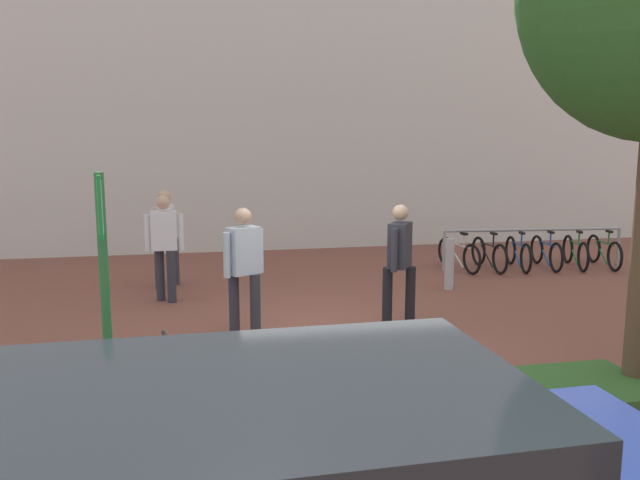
{
  "coord_description": "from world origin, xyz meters",
  "views": [
    {
      "loc": [
        -1.73,
        -7.47,
        2.58
      ],
      "look_at": [
        0.19,
        1.78,
        1.09
      ],
      "focal_mm": 35.37,
      "sensor_mm": 36.0,
      "label": 1
    }
  ],
  "objects_px": {
    "bike_rack_cluster": "(532,252)",
    "person_shirt_white": "(165,242)",
    "parking_sign_post": "(104,268)",
    "bike_at_sign": "(125,394)",
    "person_casual_tan": "(166,232)",
    "person_suited_dark": "(400,258)",
    "bollard_steel": "(449,264)",
    "person_shirt_blue": "(244,264)"
  },
  "relations": [
    {
      "from": "person_suited_dark",
      "to": "parking_sign_post",
      "type": "bearing_deg",
      "value": -142.51
    },
    {
      "from": "bike_rack_cluster",
      "to": "bollard_steel",
      "type": "height_order",
      "value": "bollard_steel"
    },
    {
      "from": "bike_rack_cluster",
      "to": "person_casual_tan",
      "type": "bearing_deg",
      "value": -178.82
    },
    {
      "from": "bike_at_sign",
      "to": "person_suited_dark",
      "type": "xyz_separation_m",
      "value": [
        3.43,
        2.56,
        0.63
      ]
    },
    {
      "from": "bike_at_sign",
      "to": "person_shirt_white",
      "type": "distance_m",
      "value": 4.72
    },
    {
      "from": "person_suited_dark",
      "to": "person_shirt_blue",
      "type": "xyz_separation_m",
      "value": [
        -2.14,
        -0.0,
        0.0
      ]
    },
    {
      "from": "bollard_steel",
      "to": "person_casual_tan",
      "type": "height_order",
      "value": "person_casual_tan"
    },
    {
      "from": "bike_rack_cluster",
      "to": "person_shirt_blue",
      "type": "distance_m",
      "value": 7.01
    },
    {
      "from": "parking_sign_post",
      "to": "bike_at_sign",
      "type": "bearing_deg",
      "value": 55.43
    },
    {
      "from": "bollard_steel",
      "to": "person_casual_tan",
      "type": "distance_m",
      "value": 5.02
    },
    {
      "from": "bike_at_sign",
      "to": "bike_rack_cluster",
      "type": "distance_m",
      "value": 9.48
    },
    {
      "from": "person_casual_tan",
      "to": "person_suited_dark",
      "type": "distance_m",
      "value": 4.55
    },
    {
      "from": "bike_at_sign",
      "to": "person_casual_tan",
      "type": "relative_size",
      "value": 0.97
    },
    {
      "from": "bollard_steel",
      "to": "person_shirt_blue",
      "type": "relative_size",
      "value": 0.52
    },
    {
      "from": "bike_at_sign",
      "to": "bike_rack_cluster",
      "type": "height_order",
      "value": "bike_at_sign"
    },
    {
      "from": "parking_sign_post",
      "to": "bike_at_sign",
      "type": "xyz_separation_m",
      "value": [
        0.1,
        0.15,
        -1.18
      ]
    },
    {
      "from": "person_casual_tan",
      "to": "person_shirt_blue",
      "type": "bearing_deg",
      "value": -70.97
    },
    {
      "from": "person_casual_tan",
      "to": "person_shirt_white",
      "type": "xyz_separation_m",
      "value": [
        0.02,
        -1.09,
        0.0
      ]
    },
    {
      "from": "parking_sign_post",
      "to": "person_shirt_blue",
      "type": "xyz_separation_m",
      "value": [
        1.39,
        2.71,
        -0.54
      ]
    },
    {
      "from": "parking_sign_post",
      "to": "person_casual_tan",
      "type": "bearing_deg",
      "value": 87.21
    },
    {
      "from": "parking_sign_post",
      "to": "bike_at_sign",
      "type": "distance_m",
      "value": 1.19
    },
    {
      "from": "person_shirt_white",
      "to": "bike_at_sign",
      "type": "bearing_deg",
      "value": -92.48
    },
    {
      "from": "bollard_steel",
      "to": "person_shirt_blue",
      "type": "height_order",
      "value": "person_shirt_blue"
    },
    {
      "from": "person_suited_dark",
      "to": "bollard_steel",
      "type": "bearing_deg",
      "value": 51.08
    },
    {
      "from": "bike_rack_cluster",
      "to": "person_shirt_white",
      "type": "relative_size",
      "value": 2.18
    },
    {
      "from": "person_shirt_white",
      "to": "bike_rack_cluster",
      "type": "bearing_deg",
      "value": 9.71
    },
    {
      "from": "parking_sign_post",
      "to": "person_shirt_white",
      "type": "distance_m",
      "value": 4.86
    },
    {
      "from": "bike_rack_cluster",
      "to": "person_shirt_blue",
      "type": "bearing_deg",
      "value": -151.36
    },
    {
      "from": "parking_sign_post",
      "to": "bike_rack_cluster",
      "type": "height_order",
      "value": "parking_sign_post"
    },
    {
      "from": "bike_rack_cluster",
      "to": "person_shirt_blue",
      "type": "height_order",
      "value": "person_shirt_blue"
    },
    {
      "from": "bike_rack_cluster",
      "to": "person_suited_dark",
      "type": "relative_size",
      "value": 2.18
    },
    {
      "from": "bike_at_sign",
      "to": "person_shirt_blue",
      "type": "distance_m",
      "value": 2.94
    },
    {
      "from": "bike_rack_cluster",
      "to": "person_suited_dark",
      "type": "bearing_deg",
      "value": -140.0
    },
    {
      "from": "bollard_steel",
      "to": "person_shirt_blue",
      "type": "xyz_separation_m",
      "value": [
        -3.74,
        -1.98,
        0.53
      ]
    },
    {
      "from": "bollard_steel",
      "to": "bike_at_sign",
      "type": "bearing_deg",
      "value": -137.91
    },
    {
      "from": "person_suited_dark",
      "to": "person_shirt_white",
      "type": "bearing_deg",
      "value": 146.83
    },
    {
      "from": "bollard_steel",
      "to": "person_shirt_white",
      "type": "bearing_deg",
      "value": 178.44
    },
    {
      "from": "bike_at_sign",
      "to": "person_casual_tan",
      "type": "distance_m",
      "value": 5.79
    },
    {
      "from": "person_shirt_blue",
      "to": "person_shirt_white",
      "type": "xyz_separation_m",
      "value": [
        -1.09,
        2.11,
        0.0
      ]
    },
    {
      "from": "bike_at_sign",
      "to": "person_casual_tan",
      "type": "height_order",
      "value": "person_casual_tan"
    },
    {
      "from": "person_suited_dark",
      "to": "person_shirt_blue",
      "type": "height_order",
      "value": "same"
    },
    {
      "from": "bollard_steel",
      "to": "person_shirt_blue",
      "type": "distance_m",
      "value": 4.26
    }
  ]
}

